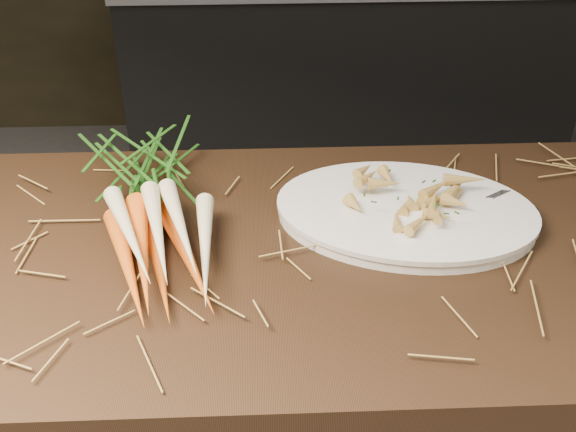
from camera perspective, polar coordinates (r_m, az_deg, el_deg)
name	(u,v)px	position (r m, az deg, el deg)	size (l,w,h in m)	color
main_counter	(302,423)	(1.54, 1.15, -16.01)	(2.40, 0.70, 0.90)	black
back_counter	(347,67)	(3.13, 4.69, 11.65)	(1.82, 0.62, 0.84)	black
straw_bedding	(306,245)	(1.22, 1.40, -2.31)	(1.40, 0.60, 0.02)	olive
root_veg_bunch	(146,196)	(1.30, -11.17, 1.58)	(0.29, 0.56, 0.10)	orange
serving_platter	(406,215)	(1.31, 9.27, 0.09)	(0.46, 0.31, 0.02)	white
roasted_veg_heap	(408,197)	(1.29, 9.43, 1.47)	(0.22, 0.16, 0.05)	#B49139
serving_fork	(501,223)	(1.30, 16.50, -0.55)	(0.02, 0.17, 0.00)	silver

